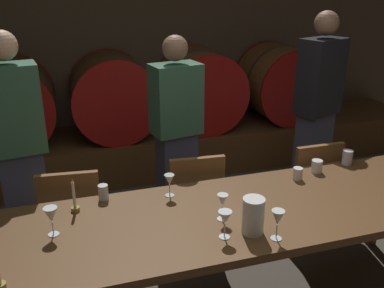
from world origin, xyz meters
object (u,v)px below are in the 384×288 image
object	(u,v)px
chair_right	(308,185)
candle_right	(75,202)
cup_center_left	(298,174)
cup_center_right	(317,166)
chair_center	(194,200)
cup_far_right	(347,157)
chair_left	(73,217)
wine_barrel_far_right	(281,83)
wine_barrel_far_left	(9,104)
guest_left	(19,153)
wine_barrel_center_right	(200,89)
guest_center	(176,137)
pitcher	(253,216)
wine_glass_left	(169,181)
wine_glass_right	(223,201)
wine_glass_far_right	(278,219)
cup_far_left	(103,192)
dining_table	(233,220)
wine_glass_far_left	(51,216)
wine_glass_center	(225,218)
guest_right	(317,113)

from	to	relation	value
chair_right	candle_right	bearing A→B (deg)	10.69
cup_center_left	cup_center_right	xyz separation A→B (m)	(0.19, 0.06, 0.00)
chair_center	cup_far_right	xyz separation A→B (m)	(1.10, -0.29, 0.33)
chair_left	cup_center_right	size ratio (longest dim) A/B	9.81
chair_right	wine_barrel_far_right	bearing A→B (deg)	-110.76
wine_barrel_far_left	cup_center_right	xyz separation A→B (m)	(2.19, -2.07, -0.08)
wine_barrel_far_left	guest_left	size ratio (longest dim) A/B	0.51
wine_barrel_center_right	guest_left	world-z (taller)	guest_left
guest_center	pitcher	size ratio (longest dim) A/B	8.03
wine_glass_left	wine_glass_right	bearing A→B (deg)	-59.12
guest_left	wine_glass_left	xyz separation A→B (m)	(0.92, -0.69, -0.03)
wine_glass_left	wine_glass_far_right	size ratio (longest dim) A/B	0.86
wine_barrel_far_left	cup_center_right	size ratio (longest dim) A/B	9.88
guest_left	pitcher	size ratio (longest dim) A/B	8.46
cup_far_left	dining_table	bearing A→B (deg)	-27.72
cup_center_left	guest_left	bearing A→B (deg)	158.33
wine_glass_far_left	wine_glass_center	xyz separation A→B (m)	(0.87, -0.30, 0.00)
guest_left	chair_center	bearing A→B (deg)	156.44
chair_right	cup_center_left	distance (m)	0.59
wine_barrel_far_right	guest_center	size ratio (longest dim) A/B	0.53
wine_glass_far_right	wine_glass_far_left	bearing A→B (deg)	160.84
cup_center_left	wine_barrel_far_left	bearing A→B (deg)	133.15
cup_center_left	cup_center_right	bearing A→B (deg)	18.35
chair_left	wine_glass_left	bearing A→B (deg)	153.57
guest_left	cup_far_left	xyz separation A→B (m)	(0.52, -0.61, -0.08)
candle_right	wine_glass_left	distance (m)	0.58
dining_table	guest_center	size ratio (longest dim) A/B	1.79
wine_glass_far_left	guest_center	bearing A→B (deg)	46.96
wine_glass_left	cup_center_right	bearing A→B (deg)	1.67
chair_center	wine_glass_right	distance (m)	0.83
guest_right	cup_far_right	xyz separation A→B (m)	(-0.19, -0.72, -0.11)
chair_right	wine_glass_far_right	size ratio (longest dim) A/B	5.15
candle_right	wine_glass_far_left	size ratio (longest dim) A/B	1.30
wine_barrel_far_left	chair_right	xyz separation A→B (m)	(2.34, -1.78, -0.40)
wine_barrel_far_left	cup_center_right	bearing A→B (deg)	-43.40
wine_glass_far_right	cup_center_left	size ratio (longest dim) A/B	2.02
dining_table	candle_right	xyz separation A→B (m)	(-0.89, 0.28, 0.12)
wine_glass_left	guest_right	bearing A→B (deg)	27.20
wine_barrel_far_left	wine_barrel_far_right	xyz separation A→B (m)	(3.01, 0.00, 0.00)
chair_center	candle_right	world-z (taller)	candle_right
pitcher	wine_glass_right	size ratio (longest dim) A/B	1.30
chair_right	guest_left	world-z (taller)	guest_left
wine_barrel_center_right	wine_barrel_far_right	bearing A→B (deg)	0.00
dining_table	wine_glass_left	size ratio (longest dim) A/B	20.26
guest_left	wine_glass_right	bearing A→B (deg)	128.54
guest_center	candle_right	bearing A→B (deg)	33.49
cup_center_right	wine_glass_far_left	bearing A→B (deg)	-171.47
guest_right	cup_center_right	distance (m)	0.91
cup_center_left	cup_center_right	world-z (taller)	cup_center_right
wine_barrel_far_left	cup_far_left	world-z (taller)	wine_barrel_far_left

